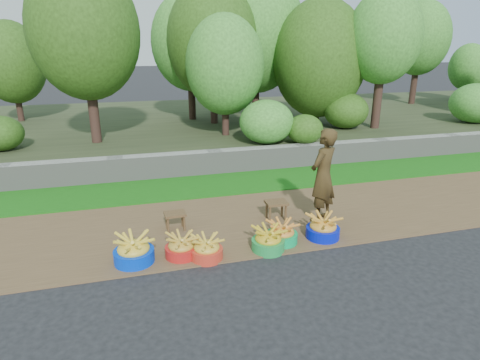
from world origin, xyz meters
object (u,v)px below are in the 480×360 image
object	(u,v)px
basin_a	(134,251)
stool_right	(276,205)
basin_f	(323,228)
stool_left	(175,216)
basin_b	(181,247)
vendor_woman	(323,176)
basin_e	(282,234)
basin_c	(207,249)
basin_d	(268,240)

from	to	relation	value
basin_a	stool_right	world-z (taller)	basin_a
basin_f	stool_left	size ratio (longest dim) A/B	1.50
basin_b	stool_left	world-z (taller)	basin_b
vendor_woman	stool_right	bearing A→B (deg)	-51.51
basin_a	basin_e	bearing A→B (deg)	0.02
vendor_woman	stool_left	bearing A→B (deg)	-39.57
basin_c	basin_e	xyz separation A→B (m)	(1.19, 0.16, 0.01)
vendor_woman	basin_e	bearing A→B (deg)	-0.76
basin_a	basin_c	world-z (taller)	basin_a
basin_e	basin_c	bearing A→B (deg)	-172.25
basin_c	vendor_woman	world-z (taller)	vendor_woman
basin_d	stool_right	distance (m)	1.11
basin_d	basin_f	size ratio (longest dim) A/B	0.94
basin_b	basin_d	size ratio (longest dim) A/B	0.96
basin_b	stool_right	xyz separation A→B (m)	(1.74, 0.84, 0.12)
basin_c	basin_a	bearing A→B (deg)	170.73
basin_a	vendor_woman	distance (m)	3.23
stool_left	stool_right	distance (m)	1.72
basin_b	stool_right	world-z (taller)	basin_b
basin_d	basin_f	bearing A→B (deg)	8.61
stool_right	basin_d	bearing A→B (deg)	-116.43
basin_d	basin_a	bearing A→B (deg)	175.23
basin_b	basin_a	bearing A→B (deg)	179.00
stool_left	basin_d	bearing A→B (deg)	-39.96
basin_c	basin_e	distance (m)	1.20
basin_b	stool_left	bearing A→B (deg)	88.57
basin_a	basin_d	distance (m)	1.91
basin_c	stool_right	xyz separation A→B (m)	(1.41, 0.99, 0.12)
basin_d	vendor_woman	size ratio (longest dim) A/B	0.31
basin_d	basin_e	distance (m)	0.32
stool_right	basin_b	bearing A→B (deg)	-154.13
basin_c	stool_left	distance (m)	1.08
basin_c	stool_right	world-z (taller)	stool_right
stool_left	stool_right	world-z (taller)	stool_right
basin_f	stool_right	size ratio (longest dim) A/B	1.37
stool_right	vendor_woman	bearing A→B (deg)	-18.37
vendor_woman	basin_b	bearing A→B (deg)	-19.31
basin_e	vendor_woman	world-z (taller)	vendor_woman
basin_f	vendor_woman	world-z (taller)	vendor_woman
basin_c	basin_b	bearing A→B (deg)	155.94
stool_right	basin_c	bearing A→B (deg)	-144.75
basin_b	basin_c	bearing A→B (deg)	-24.06
basin_a	vendor_woman	world-z (taller)	vendor_woman
basin_b	basin_f	distance (m)	2.20
basin_d	basin_e	bearing A→B (deg)	30.05
stool_right	basin_f	bearing A→B (deg)	-61.70
basin_a	basin_d	world-z (taller)	basin_a
basin_a	basin_d	xyz separation A→B (m)	(1.90, -0.16, -0.02)
basin_a	stool_right	size ratio (longest dim) A/B	1.46
basin_f	basin_b	bearing A→B (deg)	179.91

